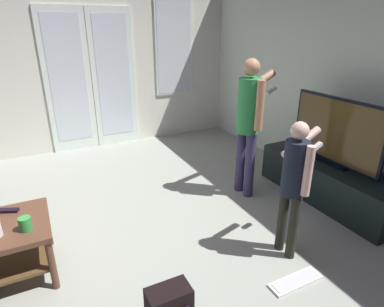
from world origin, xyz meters
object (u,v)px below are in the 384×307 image
object	(u,v)px
flat_screen_tv	(336,132)
backpack	(170,307)
loose_keyboard	(296,281)
tv_remote_black	(7,211)
tv_stand	(328,182)
person_child	(295,178)
cup_near_edge	(25,224)
person_adult	(249,117)

from	to	relation	value
flat_screen_tv	backpack	world-z (taller)	flat_screen_tv
backpack	loose_keyboard	bearing A→B (deg)	-6.25
flat_screen_tv	tv_remote_black	bearing A→B (deg)	171.90
tv_stand	person_child	xyz separation A→B (m)	(-1.01, -0.49, 0.49)
backpack	person_child	bearing A→B (deg)	9.87
person_child	tv_remote_black	size ratio (longest dim) A/B	6.82
tv_stand	cup_near_edge	size ratio (longest dim) A/B	16.12
cup_near_edge	tv_remote_black	bearing A→B (deg)	111.63
person_adult	tv_stand	bearing A→B (deg)	-37.03
tv_stand	backpack	size ratio (longest dim) A/B	5.69
person_adult	loose_keyboard	world-z (taller)	person_adult
tv_stand	person_adult	bearing A→B (deg)	142.97
flat_screen_tv	backpack	xyz separation A→B (m)	(-2.17, -0.69, -0.66)
backpack	loose_keyboard	xyz separation A→B (m)	(0.98, -0.11, -0.12)
cup_near_edge	loose_keyboard	bearing A→B (deg)	-27.48
person_child	backpack	distance (m)	1.30
person_child	backpack	bearing A→B (deg)	-170.13
loose_keyboard	cup_near_edge	distance (m)	2.02
tv_remote_black	person_child	bearing A→B (deg)	-1.86
tv_remote_black	person_adult	bearing A→B (deg)	24.97
backpack	cup_near_edge	distance (m)	1.16
tv_stand	person_child	bearing A→B (deg)	-154.25
person_child	backpack	world-z (taller)	person_child
tv_stand	person_adult	size ratio (longest dim) A/B	1.07
person_adult	flat_screen_tv	bearing A→B (deg)	-36.91
loose_keyboard	cup_near_edge	xyz separation A→B (m)	(-1.74, 0.91, 0.49)
tv_stand	cup_near_edge	distance (m)	2.95
backpack	loose_keyboard	distance (m)	1.00
loose_keyboard	flat_screen_tv	bearing A→B (deg)	34.09
backpack	tv_remote_black	bearing A→B (deg)	128.23
loose_keyboard	tv_stand	bearing A→B (deg)	33.93
tv_stand	flat_screen_tv	size ratio (longest dim) A/B	1.48
person_child	cup_near_edge	xyz separation A→B (m)	(-1.91, 0.60, -0.20)
person_adult	tv_remote_black	xyz separation A→B (m)	(-2.35, -0.10, -0.44)
person_child	tv_remote_black	xyz separation A→B (m)	(-2.05, 0.93, -0.24)
backpack	cup_near_edge	xyz separation A→B (m)	(-0.76, 0.80, 0.37)
flat_screen_tv	cup_near_edge	distance (m)	2.94
flat_screen_tv	person_adult	world-z (taller)	person_adult
flat_screen_tv	loose_keyboard	bearing A→B (deg)	-145.91
backpack	tv_remote_black	xyz separation A→B (m)	(-0.89, 1.13, 0.33)
person_adult	loose_keyboard	size ratio (longest dim) A/B	3.42
cup_near_edge	backpack	bearing A→B (deg)	-46.46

